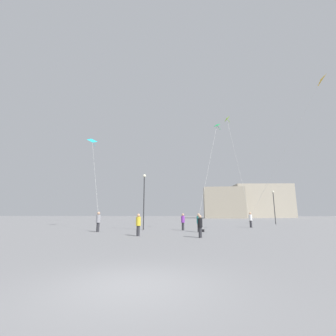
# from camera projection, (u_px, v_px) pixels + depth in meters

# --- Properties ---
(ground_plane) EXTENTS (300.00, 300.00, 0.00)m
(ground_plane) POSITION_uv_depth(u_px,v_px,m) (131.00, 286.00, 5.50)
(ground_plane) COLOR slate
(person_in_teal) EXTENTS (0.37, 0.37, 1.71)m
(person_in_teal) POSITION_uv_depth(u_px,v_px,m) (199.00, 222.00, 21.54)
(person_in_teal) COLOR #2D2D33
(person_in_teal) RESTS_ON ground_plane
(person_in_grey) EXTENTS (0.41, 0.41, 1.86)m
(person_in_grey) POSITION_uv_depth(u_px,v_px,m) (98.00, 221.00, 21.77)
(person_in_grey) COLOR #2D2D33
(person_in_grey) RESTS_ON ground_plane
(person_in_black) EXTENTS (0.35, 0.35, 1.60)m
(person_in_black) POSITION_uv_depth(u_px,v_px,m) (200.00, 225.00, 16.56)
(person_in_black) COLOR #2D2D33
(person_in_black) RESTS_ON ground_plane
(person_in_white) EXTENTS (0.40, 0.40, 1.86)m
(person_in_white) POSITION_uv_depth(u_px,v_px,m) (250.00, 219.00, 28.32)
(person_in_white) COLOR #2D2D33
(person_in_white) RESTS_ON ground_plane
(person_in_yellow) EXTENTS (0.37, 0.37, 1.69)m
(person_in_yellow) POSITION_uv_depth(u_px,v_px,m) (138.00, 224.00, 17.77)
(person_in_yellow) COLOR #2D2D33
(person_in_yellow) RESTS_ON ground_plane
(person_in_purple) EXTENTS (0.37, 0.37, 1.71)m
(person_in_purple) POSITION_uv_depth(u_px,v_px,m) (183.00, 221.00, 23.70)
(person_in_purple) COLOR #2D2D33
(person_in_purple) RESTS_ON ground_plane
(kite_amber_diamond) EXTENTS (5.53, 9.66, 13.57)m
(kite_amber_diamond) POSITION_uv_depth(u_px,v_px,m) (321.00, 81.00, 21.96)
(kite_amber_diamond) COLOR yellow
(kite_cyan_delta) EXTENTS (4.43, 7.29, 10.27)m
(kite_cyan_delta) POSITION_uv_depth(u_px,v_px,m) (93.00, 142.00, 30.29)
(kite_cyan_delta) COLOR #1EB2C6
(kite_lime_diamond) EXTENTS (2.58, 1.37, 13.83)m
(kite_lime_diamond) POSITION_uv_depth(u_px,v_px,m) (227.00, 120.00, 31.80)
(kite_lime_diamond) COLOR #8CD12D
(kite_emerald_diamond) EXTENTS (3.01, 2.75, 10.42)m
(kite_emerald_diamond) POSITION_uv_depth(u_px,v_px,m) (217.00, 127.00, 25.54)
(kite_emerald_diamond) COLOR green
(building_left_hall) EXTENTS (14.62, 9.73, 10.93)m
(building_left_hall) POSITION_uv_depth(u_px,v_px,m) (224.00, 203.00, 82.98)
(building_left_hall) COLOR #A39984
(building_left_hall) RESTS_ON ground_plane
(building_centre_hall) EXTENTS (22.72, 13.45, 13.33)m
(building_centre_hall) POSITION_uv_depth(u_px,v_px,m) (261.00, 201.00, 95.27)
(building_centre_hall) COLOR #B2A893
(building_centre_hall) RESTS_ON ground_plane
(lamppost_east) EXTENTS (0.36, 0.36, 5.36)m
(lamppost_east) POSITION_uv_depth(u_px,v_px,m) (274.00, 202.00, 37.05)
(lamppost_east) COLOR #2D2D30
(lamppost_east) RESTS_ON ground_plane
(lamppost_west) EXTENTS (0.36, 0.36, 5.97)m
(lamppost_west) POSITION_uv_depth(u_px,v_px,m) (144.00, 193.00, 24.93)
(lamppost_west) COLOR #2D2D30
(lamppost_west) RESTS_ON ground_plane
(handbag_beside_flyer) EXTENTS (0.35, 0.24, 0.24)m
(handbag_beside_flyer) POSITION_uv_depth(u_px,v_px,m) (203.00, 231.00, 21.46)
(handbag_beside_flyer) COLOR black
(handbag_beside_flyer) RESTS_ON ground_plane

